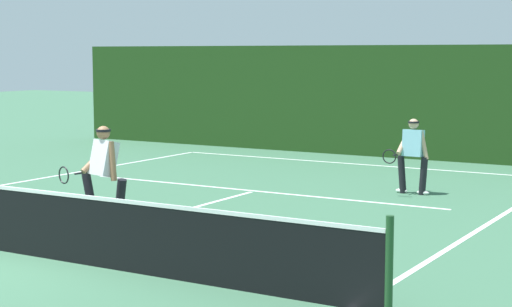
{
  "coord_description": "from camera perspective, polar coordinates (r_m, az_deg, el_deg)",
  "views": [
    {
      "loc": [
        8.99,
        -8.56,
        2.86
      ],
      "look_at": [
        0.92,
        5.03,
        1.0
      ],
      "focal_mm": 59.78,
      "sensor_mm": 36.0,
      "label": 1
    }
  ],
  "objects": [
    {
      "name": "tennis_ball",
      "position": [
        15.02,
        -6.93,
        -4.19
      ],
      "size": [
        0.07,
        0.07,
        0.07
      ],
      "primitive_type": "sphere",
      "color": "#D1E033",
      "rests_on": "ground_plane"
    },
    {
      "name": "court_line_baseline_far",
      "position": [
        22.28,
        6.63,
        -0.69
      ],
      "size": [
        10.31,
        0.1,
        0.01
      ],
      "primitive_type": "cube",
      "color": "white",
      "rests_on": "ground_plane"
    },
    {
      "name": "tennis_net",
      "position": [
        12.63,
        -15.48,
        -4.31
      ],
      "size": [
        11.3,
        0.09,
        1.11
      ],
      "color": "#1E4723",
      "rests_on": "ground_plane"
    },
    {
      "name": "player_near",
      "position": [
        14.33,
        -10.17,
        -1.15
      ],
      "size": [
        1.19,
        0.9,
        1.68
      ],
      "rotation": [
        0.0,
        0.0,
        2.89
      ],
      "color": "black",
      "rests_on": "ground_plane"
    },
    {
      "name": "player_far",
      "position": [
        17.62,
        10.43,
        0.04
      ],
      "size": [
        0.79,
        0.87,
        1.55
      ],
      "rotation": [
        0.0,
        0.0,
        3.13
      ],
      "color": "black",
      "rests_on": "ground_plane"
    },
    {
      "name": "ground_plane",
      "position": [
        12.74,
        -15.41,
        -6.51
      ],
      "size": [
        80.0,
        80.0,
        0.0
      ],
      "primitive_type": "plane",
      "color": "#3B694C"
    },
    {
      "name": "court_line_service",
      "position": [
        17.81,
        -0.07,
        -2.52
      ],
      "size": [
        8.4,
        0.1,
        0.01
      ],
      "primitive_type": "cube",
      "color": "white",
      "rests_on": "ground_plane"
    },
    {
      "name": "back_fence_windscreen",
      "position": [
        23.78,
        8.44,
        3.47
      ],
      "size": [
        20.81,
        0.12,
        3.09
      ],
      "primitive_type": "cube",
      "color": "#1F4017",
      "rests_on": "ground_plane"
    },
    {
      "name": "court_line_centre",
      "position": [
        15.07,
        -6.61,
        -4.26
      ],
      "size": [
        0.1,
        6.4,
        0.01
      ],
      "primitive_type": "cube",
      "color": "white",
      "rests_on": "ground_plane"
    }
  ]
}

